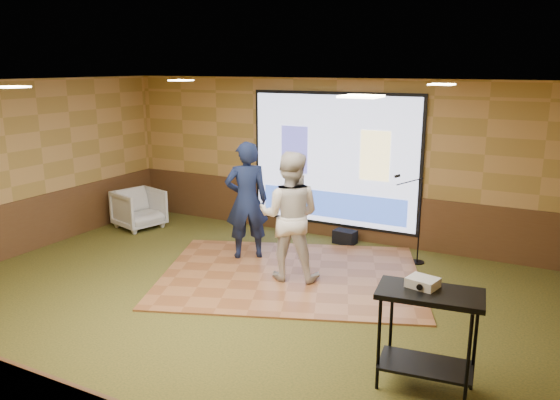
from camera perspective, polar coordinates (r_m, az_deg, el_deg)
The scene contains 17 objects.
ground at distance 7.71m, azimuth -4.40°, elevation -10.84°, with size 9.00×9.00×0.00m, color #2F3719.
room_shell at distance 7.10m, azimuth -4.72°, elevation 4.71°, with size 9.04×7.04×3.02m.
wainscot_back at distance 10.49m, azimuth 5.58°, elevation -1.34°, with size 9.00×0.04×0.95m, color #4E301A.
wainscot_left at distance 10.50m, azimuth -25.77°, elevation -2.69°, with size 0.04×7.00×0.95m, color #4E301A.
projector_screen at distance 10.23m, azimuth 5.62°, elevation 4.01°, with size 3.32×0.06×2.52m.
downlight_nw at distance 9.75m, azimuth -10.32°, elevation 12.21°, with size 0.32×0.32×0.02m, color beige.
downlight_ne at distance 7.89m, azimuth 16.54°, elevation 11.51°, with size 0.32×0.32×0.02m, color beige.
downlight_sw at distance 7.41m, azimuth -26.29°, elevation 10.55°, with size 0.32×0.32×0.02m, color beige.
downlight_se at distance 4.70m, azimuth 8.48°, elevation 10.66°, with size 0.32×0.32×0.02m, color beige.
dance_floor at distance 8.66m, azimuth 1.14°, elevation -7.84°, with size 3.99×3.04×0.03m, color #9A6138.
player_left at distance 9.15m, azimuth -3.50°, elevation -0.03°, with size 0.73×0.48×1.99m, color #141E41.
player_right at distance 8.22m, azimuth 1.02°, elevation -1.68°, with size 0.96×0.75×1.97m, color silver.
av_table at distance 5.72m, azimuth 15.25°, elevation -11.96°, with size 1.02×0.54×1.08m.
projector at distance 5.67m, azimuth 14.69°, elevation -8.33°, with size 0.29×0.24×0.10m, color silver.
mic_stand at distance 9.36m, azimuth 13.96°, elevation -3.48°, with size 0.58×0.24×1.48m.
banquet_chair at distance 11.41m, azimuth -14.51°, elevation -0.91°, with size 0.84×0.86×0.79m, color gray.
duffel_bag at distance 10.21m, azimuth 6.80°, elevation -3.85°, with size 0.40×0.27×0.25m, color black.
Camera 1 is at (3.73, -5.93, 3.23)m, focal length 35.00 mm.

